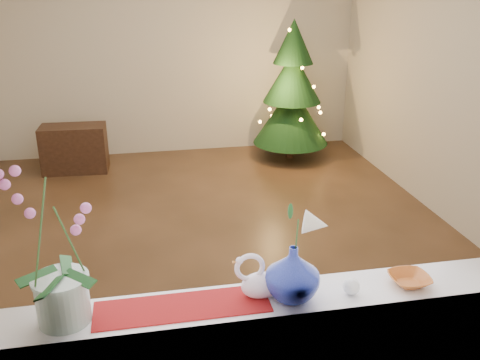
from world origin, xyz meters
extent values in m
plane|color=#312114|center=(0.00, 0.00, 0.00)|extent=(5.00, 5.00, 0.00)
cube|color=beige|center=(0.00, 2.50, 1.35)|extent=(4.50, 0.10, 2.70)
cube|color=beige|center=(0.00, -2.50, 1.35)|extent=(4.50, 0.10, 2.70)
cube|color=beige|center=(2.25, 0.00, 1.35)|extent=(0.10, 5.00, 2.70)
cube|color=white|center=(0.00, -2.37, 0.90)|extent=(2.20, 0.26, 0.04)
cube|color=maroon|center=(-0.38, -2.37, 0.92)|extent=(0.70, 0.20, 0.01)
imported|color=navy|center=(0.07, -2.39, 1.05)|extent=(0.29, 0.29, 0.27)
sphere|color=white|center=(0.32, -2.41, 0.96)|extent=(0.09, 0.09, 0.07)
imported|color=#AC541D|center=(0.59, -2.38, 0.94)|extent=(0.15, 0.15, 0.04)
cube|color=black|center=(-1.25, 1.95, 0.27)|extent=(0.74, 0.40, 0.54)
camera|label=1|loc=(-0.50, -4.18, 2.17)|focal=40.00mm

